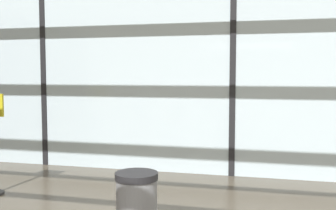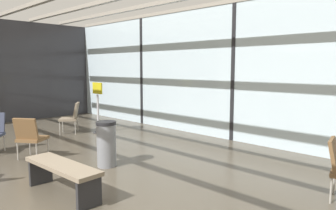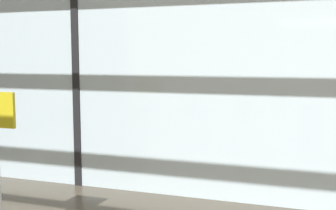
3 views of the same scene
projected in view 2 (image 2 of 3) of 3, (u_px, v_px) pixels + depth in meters
ground_plane at (28, 201)px, 4.43m from camera, size 60.00×60.00×0.00m
glass_curtain_wall at (234, 73)px, 7.91m from camera, size 14.00×0.08×3.44m
window_mullion_0 at (142, 72)px, 10.34m from camera, size 0.10×0.12×3.44m
window_mullion_1 at (234, 73)px, 7.91m from camera, size 0.10×0.12×3.44m
parked_airplane at (319, 68)px, 10.76m from camera, size 11.02×3.69×3.69m
lounge_chair_1 at (72, 116)px, 8.93m from camera, size 0.70×0.71×0.87m
lounge_chair_3 at (30, 135)px, 6.38m from camera, size 0.69×0.71×0.87m
waiting_bench at (62, 171)px, 4.59m from camera, size 1.52×0.47×0.47m
trash_bin at (106, 144)px, 5.92m from camera, size 0.38×0.38×0.86m
info_sign at (98, 109)px, 8.90m from camera, size 0.44×0.32×1.44m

